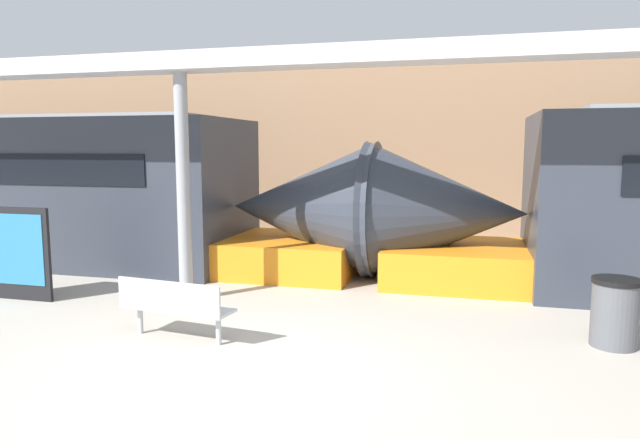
{
  "coord_description": "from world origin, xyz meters",
  "views": [
    {
      "loc": [
        2.52,
        -5.66,
        2.52
      ],
      "look_at": [
        0.28,
        2.86,
        1.4
      ],
      "focal_mm": 32.0,
      "sensor_mm": 36.0,
      "label": 1
    }
  ],
  "objects_px": {
    "trash_bin": "(615,312)",
    "support_column_near": "(183,189)",
    "bench_near": "(174,304)",
    "poster_board": "(18,253)"
  },
  "relations": [
    {
      "from": "poster_board",
      "to": "bench_near",
      "type": "bearing_deg",
      "value": -18.81
    },
    {
      "from": "poster_board",
      "to": "support_column_near",
      "type": "xyz_separation_m",
      "value": [
        2.68,
        0.67,
        1.07
      ]
    },
    {
      "from": "trash_bin",
      "to": "support_column_near",
      "type": "relative_size",
      "value": 0.24
    },
    {
      "from": "poster_board",
      "to": "trash_bin",
      "type": "bearing_deg",
      "value": 0.28
    },
    {
      "from": "poster_board",
      "to": "support_column_near",
      "type": "relative_size",
      "value": 0.42
    },
    {
      "from": "trash_bin",
      "to": "support_column_near",
      "type": "distance_m",
      "value": 6.51
    },
    {
      "from": "bench_near",
      "to": "poster_board",
      "type": "height_order",
      "value": "poster_board"
    },
    {
      "from": "trash_bin",
      "to": "support_column_near",
      "type": "xyz_separation_m",
      "value": [
        -6.32,
        0.63,
        1.41
      ]
    },
    {
      "from": "support_column_near",
      "to": "trash_bin",
      "type": "bearing_deg",
      "value": -5.67
    },
    {
      "from": "trash_bin",
      "to": "support_column_near",
      "type": "bearing_deg",
      "value": 174.33
    }
  ]
}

